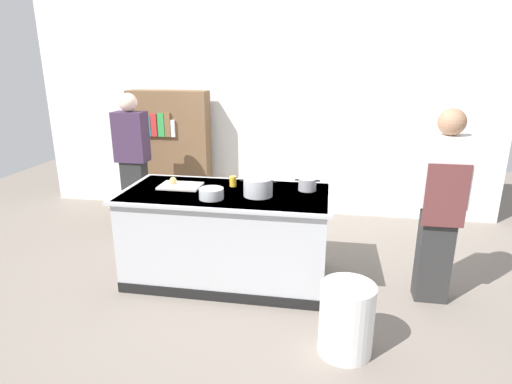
% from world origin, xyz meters
% --- Properties ---
extents(ground_plane, '(10.00, 10.00, 0.00)m').
position_xyz_m(ground_plane, '(0.00, 0.00, 0.00)').
color(ground_plane, slate).
extents(back_wall, '(6.40, 0.12, 3.00)m').
position_xyz_m(back_wall, '(0.00, 2.10, 1.50)').
color(back_wall, white).
rests_on(back_wall, ground_plane).
extents(counter_island, '(1.98, 0.98, 0.90)m').
position_xyz_m(counter_island, '(0.00, -0.00, 0.47)').
color(counter_island, '#B7BABF').
rests_on(counter_island, ground_plane).
extents(cutting_board, '(0.40, 0.28, 0.02)m').
position_xyz_m(cutting_board, '(-0.48, 0.08, 0.91)').
color(cutting_board, silver).
rests_on(cutting_board, counter_island).
extents(onion, '(0.07, 0.07, 0.07)m').
position_xyz_m(onion, '(-0.56, 0.10, 0.96)').
color(onion, tan).
rests_on(onion, cutting_board).
extents(stock_pot, '(0.33, 0.27, 0.17)m').
position_xyz_m(stock_pot, '(0.31, -0.06, 0.98)').
color(stock_pot, '#B7BABF').
rests_on(stock_pot, counter_island).
extents(sauce_pan, '(0.24, 0.17, 0.12)m').
position_xyz_m(sauce_pan, '(0.75, 0.18, 0.96)').
color(sauce_pan, '#99999E').
rests_on(sauce_pan, counter_island).
extents(mixing_bowl, '(0.22, 0.22, 0.10)m').
position_xyz_m(mixing_bowl, '(-0.08, -0.22, 0.95)').
color(mixing_bowl, '#B7BABF').
rests_on(mixing_bowl, counter_island).
extents(juice_cup, '(0.07, 0.07, 0.10)m').
position_xyz_m(juice_cup, '(0.02, 0.19, 0.95)').
color(juice_cup, yellow).
rests_on(juice_cup, counter_island).
extents(trash_bin, '(0.40, 0.40, 0.55)m').
position_xyz_m(trash_bin, '(1.12, -0.95, 0.28)').
color(trash_bin, white).
rests_on(trash_bin, ground_plane).
extents(person_chef, '(0.38, 0.25, 1.72)m').
position_xyz_m(person_chef, '(1.90, -0.06, 0.91)').
color(person_chef, '#303030').
rests_on(person_chef, ground_plane).
extents(person_guest, '(0.38, 0.24, 1.72)m').
position_xyz_m(person_guest, '(-1.43, 1.05, 0.91)').
color(person_guest, '#292929').
rests_on(person_guest, ground_plane).
extents(bookshelf, '(1.10, 0.31, 1.70)m').
position_xyz_m(bookshelf, '(-1.23, 1.80, 0.85)').
color(bookshelf, brown).
rests_on(bookshelf, ground_plane).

